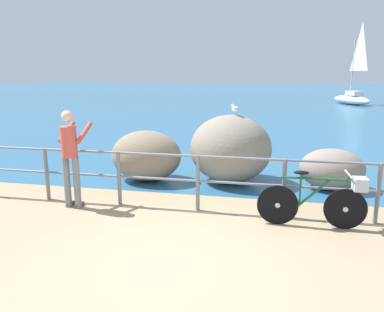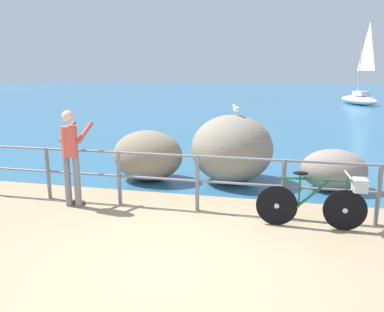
# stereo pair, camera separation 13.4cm
# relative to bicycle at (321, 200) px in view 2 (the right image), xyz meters

# --- Properties ---
(ground_plane) EXTENTS (120.00, 120.00, 0.10)m
(ground_plane) POSITION_rel_bicycle_xyz_m (-2.06, 18.33, -0.51)
(ground_plane) COLOR #937F60
(sea_surface) EXTENTS (120.00, 90.00, 0.01)m
(sea_surface) POSITION_rel_bicycle_xyz_m (-2.06, 46.18, -0.46)
(sea_surface) COLOR #285B7F
(sea_surface) RESTS_ON ground_plane
(promenade_railing) EXTENTS (8.99, 0.07, 1.02)m
(promenade_railing) POSITION_rel_bicycle_xyz_m (-2.06, 0.35, 0.18)
(promenade_railing) COLOR slate
(promenade_railing) RESTS_ON ground_plane
(bicycle) EXTENTS (1.70, 0.48, 0.92)m
(bicycle) POSITION_rel_bicycle_xyz_m (0.00, 0.00, 0.00)
(bicycle) COLOR black
(bicycle) RESTS_ON ground_plane
(person_at_railing) EXTENTS (0.46, 0.64, 1.78)m
(person_at_railing) POSITION_rel_bicycle_xyz_m (-4.33, 0.07, 0.53)
(person_at_railing) COLOR slate
(person_at_railing) RESTS_ON ground_plane
(breakwater_boulder_main) EXTENTS (1.82, 1.70, 1.52)m
(breakwater_boulder_main) POSITION_rel_bicycle_xyz_m (-1.67, 2.28, 0.30)
(breakwater_boulder_main) COLOR gray
(breakwater_boulder_main) RESTS_ON ground
(breakwater_boulder_left) EXTENTS (1.61, 1.25, 1.15)m
(breakwater_boulder_left) POSITION_rel_bicycle_xyz_m (-3.57, 2.01, 0.11)
(breakwater_boulder_left) COLOR #82725C
(breakwater_boulder_left) RESTS_ON ground
(breakwater_boulder_right) EXTENTS (1.35, 1.04, 0.86)m
(breakwater_boulder_right) POSITION_rel_bicycle_xyz_m (0.49, 2.18, -0.03)
(breakwater_boulder_right) COLOR gray
(breakwater_boulder_right) RESTS_ON ground
(seagull) EXTENTS (0.24, 0.32, 0.23)m
(seagull) POSITION_rel_bicycle_xyz_m (-1.60, 2.29, 1.20)
(seagull) COLOR gold
(seagull) RESTS_ON breakwater_boulder_main
(sailboat) EXTENTS (2.81, 4.57, 6.16)m
(sailboat) POSITION_rel_bicycle_xyz_m (5.59, 25.50, 0.24)
(sailboat) COLOR white
(sailboat) RESTS_ON sea_surface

